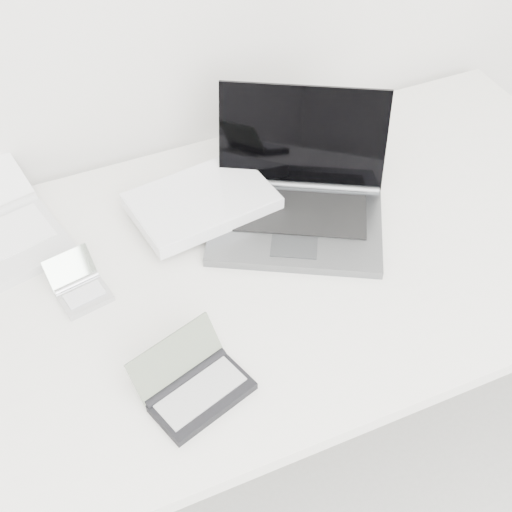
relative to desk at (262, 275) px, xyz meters
name	(u,v)px	position (x,y,z in m)	size (l,w,h in m)	color
desk	(262,275)	(0.00, 0.00, 0.00)	(1.60, 0.80, 0.73)	white
laptop_large	(259,201)	(0.05, 0.12, 0.08)	(0.55, 0.43, 0.23)	#5D5F62
pda_silver	(80,289)	(-0.34, 0.05, 0.06)	(0.11, 0.12, 0.07)	silver
palmtop_charcoal	(195,387)	(-0.22, -0.23, 0.06)	(0.20, 0.18, 0.08)	black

